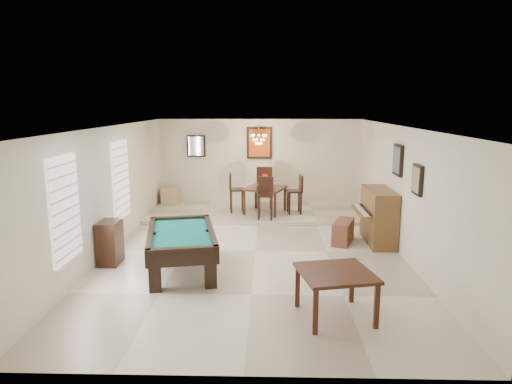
{
  "coord_description": "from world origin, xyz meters",
  "views": [
    {
      "loc": [
        0.26,
        -9.18,
        3.05
      ],
      "look_at": [
        0.0,
        0.6,
        1.15
      ],
      "focal_mm": 32.0,
      "sensor_mm": 36.0,
      "label": 1
    }
  ],
  "objects_px": {
    "piano_bench": "(343,232)",
    "corner_bench": "(170,195)",
    "dining_chair_west": "(237,193)",
    "chandelier": "(259,136)",
    "dining_table": "(265,198)",
    "dining_chair_south": "(265,199)",
    "dining_chair_north": "(265,187)",
    "dining_chair_east": "(294,194)",
    "pool_table": "(182,252)",
    "apothecary_chest": "(110,242)",
    "square_table": "(335,294)",
    "flower_vase": "(265,178)",
    "upright_piano": "(372,216)"
  },
  "relations": [
    {
      "from": "apothecary_chest",
      "to": "dining_table",
      "type": "xyz_separation_m",
      "value": [
        2.96,
        3.8,
        0.11
      ]
    },
    {
      "from": "dining_table",
      "to": "dining_chair_north",
      "type": "bearing_deg",
      "value": 90.65
    },
    {
      "from": "apothecary_chest",
      "to": "dining_chair_west",
      "type": "relative_size",
      "value": 0.78
    },
    {
      "from": "apothecary_chest",
      "to": "dining_chair_south",
      "type": "relative_size",
      "value": 0.78
    },
    {
      "from": "dining_chair_east",
      "to": "corner_bench",
      "type": "distance_m",
      "value": 3.8
    },
    {
      "from": "upright_piano",
      "to": "dining_chair_north",
      "type": "relative_size",
      "value": 1.21
    },
    {
      "from": "dining_table",
      "to": "dining_chair_south",
      "type": "relative_size",
      "value": 0.92
    },
    {
      "from": "corner_bench",
      "to": "pool_table",
      "type": "bearing_deg",
      "value": -75.83
    },
    {
      "from": "dining_chair_west",
      "to": "chandelier",
      "type": "distance_m",
      "value": 1.66
    },
    {
      "from": "square_table",
      "to": "dining_chair_south",
      "type": "bearing_deg",
      "value": 101.29
    },
    {
      "from": "apothecary_chest",
      "to": "chandelier",
      "type": "relative_size",
      "value": 1.4
    },
    {
      "from": "flower_vase",
      "to": "chandelier",
      "type": "bearing_deg",
      "value": 128.03
    },
    {
      "from": "pool_table",
      "to": "apothecary_chest",
      "type": "relative_size",
      "value": 2.6
    },
    {
      "from": "dining_chair_south",
      "to": "flower_vase",
      "type": "bearing_deg",
      "value": 93.04
    },
    {
      "from": "square_table",
      "to": "flower_vase",
      "type": "distance_m",
      "value": 6.08
    },
    {
      "from": "square_table",
      "to": "dining_chair_south",
      "type": "distance_m",
      "value": 5.34
    },
    {
      "from": "pool_table",
      "to": "square_table",
      "type": "bearing_deg",
      "value": -46.95
    },
    {
      "from": "apothecary_chest",
      "to": "flower_vase",
      "type": "xyz_separation_m",
      "value": [
        2.96,
        3.8,
        0.65
      ]
    },
    {
      "from": "piano_bench",
      "to": "flower_vase",
      "type": "height_order",
      "value": "flower_vase"
    },
    {
      "from": "dining_chair_east",
      "to": "pool_table",
      "type": "bearing_deg",
      "value": -35.93
    },
    {
      "from": "pool_table",
      "to": "piano_bench",
      "type": "height_order",
      "value": "pool_table"
    },
    {
      "from": "dining_chair_north",
      "to": "corner_bench",
      "type": "bearing_deg",
      "value": -3.61
    },
    {
      "from": "pool_table",
      "to": "apothecary_chest",
      "type": "distance_m",
      "value": 1.5
    },
    {
      "from": "dining_chair_west",
      "to": "dining_table",
      "type": "bearing_deg",
      "value": -100.81
    },
    {
      "from": "apothecary_chest",
      "to": "chandelier",
      "type": "height_order",
      "value": "chandelier"
    },
    {
      "from": "dining_chair_south",
      "to": "dining_chair_north",
      "type": "relative_size",
      "value": 0.91
    },
    {
      "from": "flower_vase",
      "to": "square_table",
      "type": "bearing_deg",
      "value": -79.93
    },
    {
      "from": "square_table",
      "to": "dining_chair_south",
      "type": "xyz_separation_m",
      "value": [
        -1.04,
        5.23,
        0.31
      ]
    },
    {
      "from": "dining_table",
      "to": "chandelier",
      "type": "bearing_deg",
      "value": 128.03
    },
    {
      "from": "dining_table",
      "to": "dining_chair_south",
      "type": "distance_m",
      "value": 0.73
    },
    {
      "from": "pool_table",
      "to": "piano_bench",
      "type": "distance_m",
      "value": 3.75
    },
    {
      "from": "pool_table",
      "to": "dining_chair_north",
      "type": "xyz_separation_m",
      "value": [
        1.5,
        4.86,
        0.35
      ]
    },
    {
      "from": "piano_bench",
      "to": "flower_vase",
      "type": "bearing_deg",
      "value": 127.28
    },
    {
      "from": "apothecary_chest",
      "to": "dining_chair_east",
      "type": "xyz_separation_m",
      "value": [
        3.76,
        3.75,
        0.22
      ]
    },
    {
      "from": "piano_bench",
      "to": "dining_chair_south",
      "type": "relative_size",
      "value": 0.82
    },
    {
      "from": "piano_bench",
      "to": "corner_bench",
      "type": "distance_m",
      "value": 5.7
    },
    {
      "from": "square_table",
      "to": "chandelier",
      "type": "distance_m",
      "value": 6.57
    },
    {
      "from": "dining_chair_north",
      "to": "dining_chair_west",
      "type": "height_order",
      "value": "dining_chair_north"
    },
    {
      "from": "upright_piano",
      "to": "dining_table",
      "type": "distance_m",
      "value": 3.3
    },
    {
      "from": "upright_piano",
      "to": "dining_chair_north",
      "type": "bearing_deg",
      "value": 128.85
    },
    {
      "from": "dining_chair_east",
      "to": "corner_bench",
      "type": "bearing_deg",
      "value": -113.75
    },
    {
      "from": "upright_piano",
      "to": "piano_bench",
      "type": "relative_size",
      "value": 1.62
    },
    {
      "from": "pool_table",
      "to": "flower_vase",
      "type": "relative_size",
      "value": 8.29
    },
    {
      "from": "apothecary_chest",
      "to": "dining_chair_south",
      "type": "height_order",
      "value": "dining_chair_south"
    },
    {
      "from": "dining_table",
      "to": "chandelier",
      "type": "height_order",
      "value": "chandelier"
    },
    {
      "from": "piano_bench",
      "to": "corner_bench",
      "type": "bearing_deg",
      "value": 143.59
    },
    {
      "from": "apothecary_chest",
      "to": "dining_chair_west",
      "type": "xyz_separation_m",
      "value": [
        2.19,
        3.84,
        0.24
      ]
    },
    {
      "from": "flower_vase",
      "to": "dining_table",
      "type": "bearing_deg",
      "value": 0.0
    },
    {
      "from": "chandelier",
      "to": "piano_bench",
      "type": "bearing_deg",
      "value": -52.65
    },
    {
      "from": "dining_chair_east",
      "to": "chandelier",
      "type": "xyz_separation_m",
      "value": [
        -0.98,
        0.28,
        1.56
      ]
    }
  ]
}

